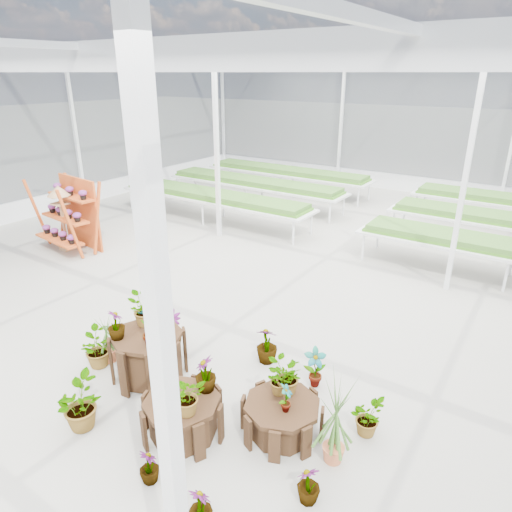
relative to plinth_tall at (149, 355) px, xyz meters
The scene contains 10 objects.
ground_plane 1.57m from the plinth_tall, 91.04° to the left, with size 24.00×24.00×0.00m, color gray.
greenhouse_shell 2.43m from the plinth_tall, 91.04° to the left, with size 18.00×24.00×4.50m, color white, non-canonical shape.
steel_frame 2.43m from the plinth_tall, 91.04° to the left, with size 18.00×24.00×4.50m, color silver, non-canonical shape.
nursery_benches 8.73m from the plinth_tall, 90.18° to the left, with size 16.00×7.00×0.84m, color silver, non-canonical shape.
plinth_tall is the anchor object (origin of this frame).
plinth_mid 1.35m from the plinth_tall, 26.57° to the right, with size 0.98×0.98×0.52m, color #362011.
plinth_low 2.21m from the plinth_tall, ahead, with size 0.99×0.99×0.44m, color #362011.
shelf_rack 6.12m from the plinth_tall, 154.70° to the left, with size 1.70×0.90×1.80m, color #B74718, non-canonical shape.
bird_table 6.18m from the plinth_tall, 155.54° to the left, with size 0.39×0.39×1.66m, color #9E774E, non-canonical shape.
nursery_plants 0.82m from the plinth_tall, ahead, with size 4.45×3.07×1.31m.
Camera 1 is at (4.45, -5.33, 4.20)m, focal length 32.00 mm.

